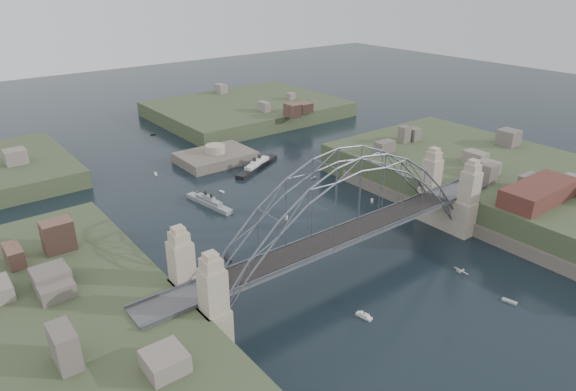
% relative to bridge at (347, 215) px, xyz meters
% --- Properties ---
extents(ground, '(500.00, 500.00, 0.00)m').
position_rel_bridge_xyz_m(ground, '(0.00, 0.00, -12.32)').
color(ground, black).
rests_on(ground, ground).
extents(bridge, '(84.00, 13.80, 24.60)m').
position_rel_bridge_xyz_m(bridge, '(0.00, 0.00, 0.00)').
color(bridge, '#515154').
rests_on(bridge, ground).
extents(shore_east, '(50.50, 90.00, 12.00)m').
position_rel_bridge_xyz_m(shore_east, '(57.32, 0.00, -10.35)').
color(shore_east, '#3C492C').
rests_on(shore_east, ground).
extents(headland_ne, '(70.00, 55.00, 9.50)m').
position_rel_bridge_xyz_m(headland_ne, '(50.00, 110.00, -11.57)').
color(headland_ne, '#3C492C').
rests_on(headland_ne, ground).
extents(fort_island, '(22.00, 16.00, 9.40)m').
position_rel_bridge_xyz_m(fort_island, '(12.00, 70.00, -12.66)').
color(fort_island, '#60574C').
rests_on(fort_island, ground).
extents(wharf_shed, '(20.00, 8.00, 4.00)m').
position_rel_bridge_xyz_m(wharf_shed, '(44.00, -14.00, -2.32)').
color(wharf_shed, '#592D26').
rests_on(wharf_shed, shore_east).
extents(naval_cruiser_near, '(4.57, 16.14, 4.80)m').
position_rel_bridge_xyz_m(naval_cruiser_near, '(-5.57, 43.21, -11.58)').
color(naval_cruiser_near, '#94999D').
rests_on(naval_cruiser_near, ground).
extents(naval_cruiser_far, '(5.96, 14.35, 4.85)m').
position_rel_bridge_xyz_m(naval_cruiser_far, '(-27.50, 90.13, -11.57)').
color(naval_cruiser_far, '#94999D').
rests_on(naval_cruiser_far, ground).
extents(ocean_liner, '(19.77, 11.78, 5.08)m').
position_rel_bridge_xyz_m(ocean_liner, '(18.94, 57.59, -11.54)').
color(ocean_liner, black).
rests_on(ocean_liner, ground).
extents(aeroplane, '(1.51, 2.84, 0.41)m').
position_rel_bridge_xyz_m(aeroplane, '(7.23, -20.36, -4.82)').
color(aeroplane, '#ACAFB4').
extents(small_boat_a, '(1.64, 2.96, 0.45)m').
position_rel_bridge_xyz_m(small_boat_a, '(-15.62, 18.06, -12.17)').
color(small_boat_a, white).
rests_on(small_boat_a, ground).
extents(small_boat_b, '(1.60, 1.63, 1.43)m').
position_rel_bridge_xyz_m(small_boat_b, '(5.17, 25.27, -12.03)').
color(small_boat_b, white).
rests_on(small_boat_b, ground).
extents(small_boat_c, '(1.44, 3.03, 1.43)m').
position_rel_bridge_xyz_m(small_boat_c, '(-7.25, -12.52, -12.04)').
color(small_boat_c, white).
rests_on(small_boat_c, ground).
extents(small_boat_d, '(1.99, 1.10, 0.45)m').
position_rel_bridge_xyz_m(small_boat_d, '(26.89, 40.93, -12.17)').
color(small_boat_d, white).
rests_on(small_boat_d, ground).
extents(small_boat_e, '(3.82, 3.40, 0.45)m').
position_rel_bridge_xyz_m(small_boat_e, '(-34.15, 53.23, -12.17)').
color(small_boat_e, white).
rests_on(small_boat_e, ground).
extents(small_boat_f, '(0.74, 1.61, 0.45)m').
position_rel_bridge_xyz_m(small_boat_f, '(1.22, 48.43, -12.17)').
color(small_boat_f, white).
rests_on(small_boat_f, ground).
extents(small_boat_g, '(1.43, 2.69, 0.45)m').
position_rel_bridge_xyz_m(small_boat_g, '(16.25, -25.31, -12.17)').
color(small_boat_g, white).
rests_on(small_boat_g, ground).
extents(small_boat_h, '(1.05, 2.03, 1.43)m').
position_rel_bridge_xyz_m(small_boat_h, '(-7.36, 71.15, -12.03)').
color(small_boat_h, white).
rests_on(small_boat_h, ground).
extents(small_boat_i, '(1.97, 1.89, 1.43)m').
position_rel_bridge_xyz_m(small_boat_i, '(28.39, 19.69, -12.04)').
color(small_boat_i, white).
rests_on(small_boat_i, ground).
extents(small_boat_k, '(1.71, 0.63, 0.45)m').
position_rel_bridge_xyz_m(small_boat_k, '(8.30, 108.26, -12.17)').
color(small_boat_k, white).
rests_on(small_boat_k, ground).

